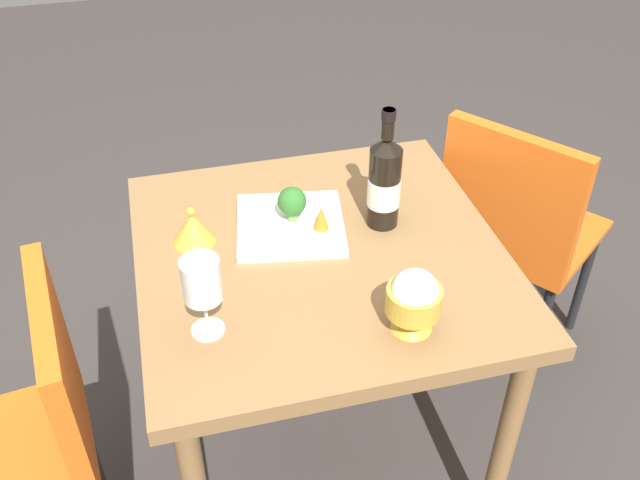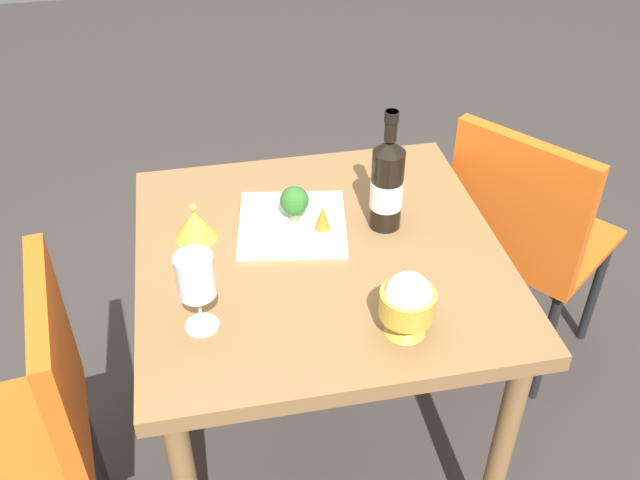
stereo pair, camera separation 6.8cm
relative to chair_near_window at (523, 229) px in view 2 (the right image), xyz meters
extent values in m
plane|color=#383330|center=(0.64, 0.24, -0.53)|extent=(8.00, 8.00, 0.00)
cube|color=olive|center=(0.64, 0.24, 0.19)|extent=(0.82, 0.82, 0.04)
cylinder|color=olive|center=(0.29, -0.12, -0.18)|extent=(0.05, 0.05, 0.70)
cylinder|color=olive|center=(0.99, -0.12, -0.18)|extent=(0.05, 0.05, 0.70)
cylinder|color=olive|center=(0.29, 0.59, -0.18)|extent=(0.05, 0.05, 0.70)
cube|color=orange|center=(-0.08, -0.06, -0.09)|extent=(0.56, 0.56, 0.02)
cube|color=orange|center=(0.06, 0.05, 0.12)|extent=(0.27, 0.34, 0.40)
cylinder|color=black|center=(-0.11, -0.30, -0.31)|extent=(0.03, 0.03, 0.43)
cylinder|color=black|center=(-0.32, -0.03, -0.31)|extent=(0.03, 0.03, 0.43)
cylinder|color=black|center=(0.16, -0.09, -0.31)|extent=(0.03, 0.03, 0.43)
cylinder|color=black|center=(-0.05, 0.18, -0.31)|extent=(0.03, 0.03, 0.43)
cube|color=orange|center=(1.22, 0.40, 0.12)|extent=(0.09, 0.40, 0.40)
cylinder|color=black|center=(1.25, 0.24, -0.31)|extent=(0.03, 0.03, 0.43)
cylinder|color=black|center=(0.47, 0.17, 0.31)|extent=(0.08, 0.08, 0.20)
cone|color=black|center=(0.47, 0.17, 0.42)|extent=(0.08, 0.08, 0.03)
cylinder|color=black|center=(0.47, 0.17, 0.47)|extent=(0.03, 0.03, 0.07)
cylinder|color=black|center=(0.47, 0.17, 0.50)|extent=(0.03, 0.03, 0.02)
cylinder|color=silver|center=(0.47, 0.17, 0.30)|extent=(0.08, 0.08, 0.07)
cylinder|color=white|center=(0.92, 0.43, 0.21)|extent=(0.07, 0.07, 0.00)
cylinder|color=white|center=(0.92, 0.43, 0.26)|extent=(0.01, 0.01, 0.08)
cylinder|color=white|center=(0.92, 0.43, 0.34)|extent=(0.08, 0.08, 0.09)
cone|color=gold|center=(0.52, 0.52, 0.23)|extent=(0.08, 0.08, 0.04)
cylinder|color=gold|center=(0.52, 0.52, 0.28)|extent=(0.11, 0.11, 0.05)
sphere|color=white|center=(0.52, 0.52, 0.30)|extent=(0.09, 0.09, 0.09)
cone|color=gold|center=(0.91, 0.13, 0.25)|extent=(0.10, 0.10, 0.07)
sphere|color=gold|center=(0.91, 0.13, 0.29)|extent=(0.02, 0.02, 0.02)
cube|color=white|center=(0.68, 0.14, 0.22)|extent=(0.29, 0.29, 0.02)
cylinder|color=#729E4C|center=(0.68, 0.13, 0.24)|extent=(0.03, 0.03, 0.03)
sphere|color=#2D6B28|center=(0.68, 0.13, 0.28)|extent=(0.07, 0.07, 0.07)
cone|color=orange|center=(0.62, 0.18, 0.25)|extent=(0.04, 0.04, 0.06)
camera|label=1|loc=(0.95, 1.46, 1.23)|focal=40.05mm
camera|label=2|loc=(0.88, 1.48, 1.23)|focal=40.05mm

